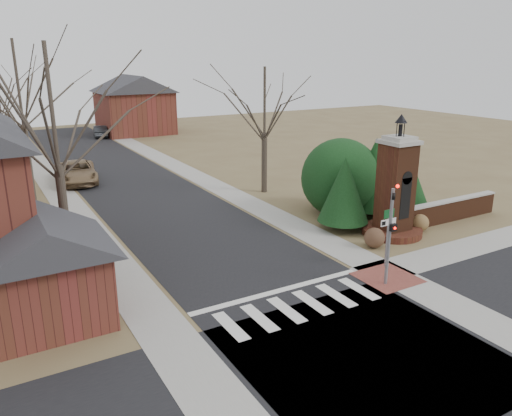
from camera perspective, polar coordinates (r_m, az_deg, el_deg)
ground at (r=19.21m, az=6.37°, el=-12.08°), size 120.00×120.00×0.00m
main_street at (r=37.97m, az=-13.59°, el=2.40°), size 8.00×70.00×0.01m
cross_street at (r=17.25m, az=12.49°, el=-16.09°), size 120.00×8.00×0.01m
crosswalk_zone at (r=19.77m, az=4.98°, el=-11.11°), size 8.00×2.20×0.02m
stop_bar at (r=20.87m, az=2.60°, el=-9.45°), size 8.00×0.35×0.02m
sidewalk_right_main at (r=39.68m, az=-6.39°, el=3.41°), size 2.00×60.00×0.02m
sidewalk_left at (r=36.92m, az=-21.31°, el=1.29°), size 2.00×60.00×0.02m
curb_apron at (r=22.73m, az=14.77°, el=-7.71°), size 2.40×2.40×0.02m
traffic_signal_pole at (r=21.18m, az=15.13°, el=-2.09°), size 0.28×0.41×4.50m
sign_post at (r=23.20m, az=14.84°, el=-2.05°), size 0.90×0.07×2.75m
brick_gate_monument at (r=27.48m, az=15.59°, el=1.34°), size 3.20×3.20×6.47m
brick_garden_wall at (r=31.17m, az=21.21°, el=-0.24°), size 7.50×0.50×1.30m
garage_left at (r=19.30m, az=-23.11°, el=-5.92°), size 4.80×4.80×4.29m
house_distant_right at (r=64.25m, az=-13.77°, el=11.56°), size 8.80×8.80×7.30m
evergreen_near at (r=27.67m, az=10.04°, el=2.11°), size 2.80×2.80×4.10m
evergreen_mid at (r=30.61m, az=13.40°, el=3.93°), size 3.40×3.40×4.70m
evergreen_far at (r=31.49m, az=17.22°, el=2.67°), size 2.40×2.40×3.30m
evergreen_mass at (r=30.63m, az=9.67°, el=3.78°), size 4.80×4.80×4.80m
bare_tree_0 at (r=22.66m, az=-22.46°, el=11.71°), size 8.05×8.05×11.15m
bare_tree_1 at (r=35.55m, az=-25.66°, el=13.39°), size 8.40×8.40×11.64m
bare_tree_3 at (r=34.37m, az=0.99°, el=12.69°), size 7.00×7.00×9.70m
pickup_truck at (r=40.32m, az=-19.73°, el=3.89°), size 3.43×6.11×1.61m
distant_car at (r=62.42m, az=-17.37°, el=8.38°), size 2.10×4.33×1.37m
dry_shrub_left at (r=25.83m, az=13.39°, el=-3.34°), size 1.03×1.03×1.03m
dry_shrub_right at (r=28.90m, az=18.24°, el=-1.62°), size 0.96×0.96×0.96m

